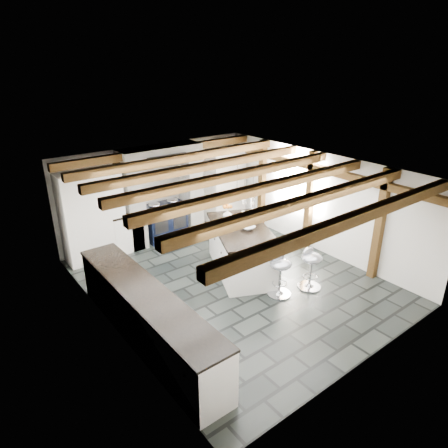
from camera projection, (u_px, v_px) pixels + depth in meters
ground at (232, 281)px, 8.08m from camera, size 6.00×6.00×0.00m
room_shell at (168, 219)px, 8.36m from camera, size 6.00×6.03×6.00m
range_cooker at (165, 220)px, 9.86m from camera, size 1.00×0.63×0.99m
kitchen_island at (241, 249)px, 8.29m from camera, size 1.79×2.27×1.33m
bar_stool_near at (311, 264)px, 7.67m from camera, size 0.45×0.45×0.83m
bar_stool_far at (280, 270)px, 7.44m from camera, size 0.53×0.53×0.84m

